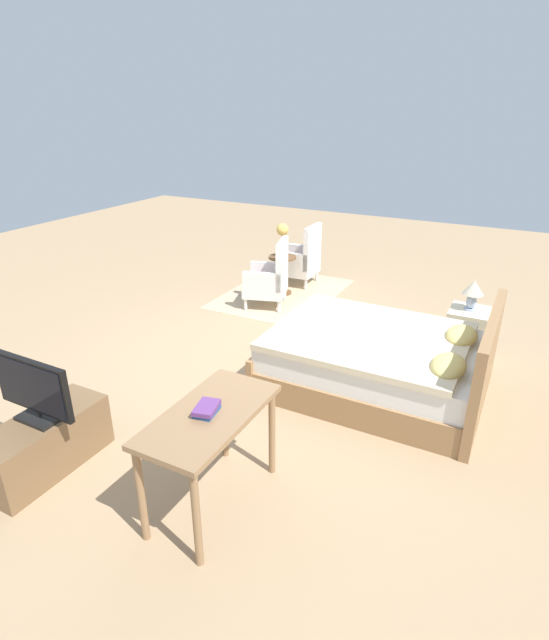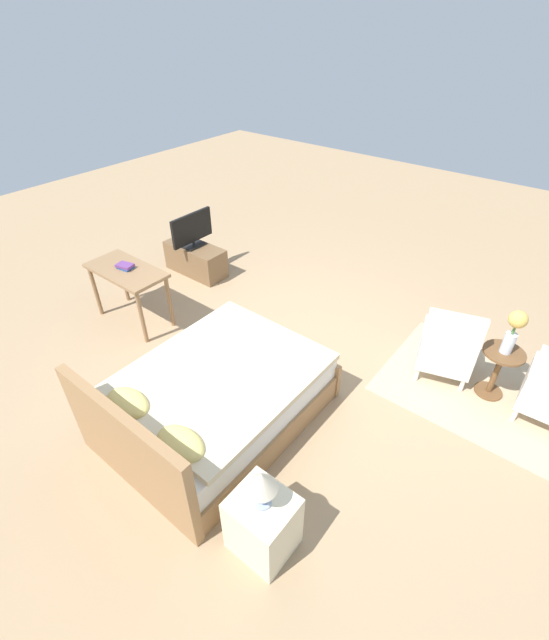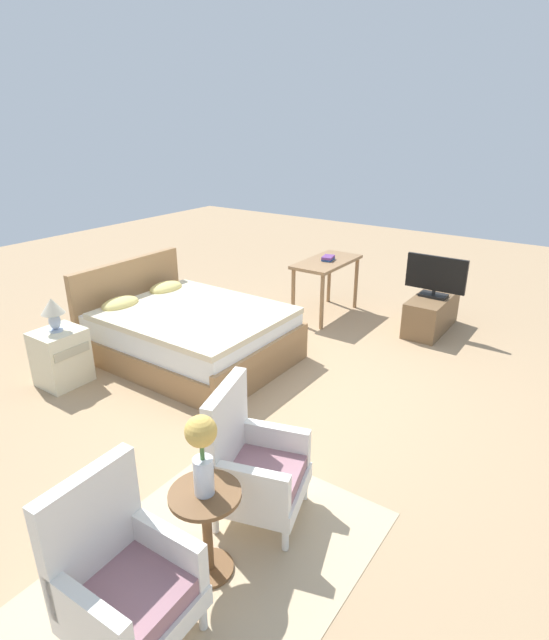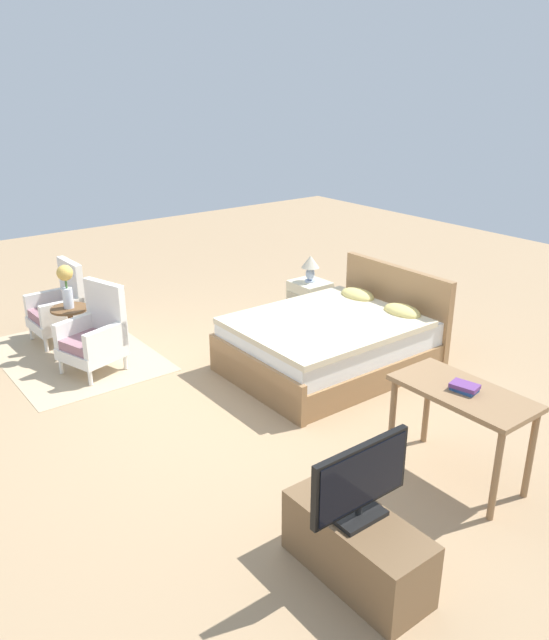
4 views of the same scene
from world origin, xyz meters
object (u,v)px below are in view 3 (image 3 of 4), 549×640
tv_stand (431,313)px  vanity_desk (327,269)px  bed (188,332)px  flower_vase (202,447)px  armchair_by_window_left (122,580)px  book_stack (328,258)px  table_lamp (53,310)px  armchair_by_window_right (253,466)px  side_table (207,523)px  tv_flatscreen (436,276)px  nightstand (61,357)px

tv_stand → vanity_desk: vanity_desk is taller
bed → flower_vase: (-1.98, -2.06, 0.56)m
armchair_by_window_left → book_stack: bearing=17.3°
table_lamp → vanity_desk: 3.35m
armchair_by_window_right → book_stack: size_ratio=4.17×
side_table → table_lamp: bearing=72.2°
table_lamp → tv_flatscreen: 4.25m
armchair_by_window_left → side_table: (0.53, -0.07, -0.03)m
vanity_desk → flower_vase: bearing=-159.6°
flower_vase → tv_stand: 4.32m
armchair_by_window_left → tv_stand: (4.79, 0.08, -0.16)m
armchair_by_window_left → side_table: bearing=-7.3°
nightstand → tv_flatscreen: 4.27m
armchair_by_window_left → side_table: size_ratio=1.63×
bed → book_stack: 2.15m
bed → armchair_by_window_left: size_ratio=2.19×
tv_stand → tv_flatscreen: (0.00, -0.00, 0.48)m
armchair_by_window_right → nightstand: armchair_by_window_right is taller
vanity_desk → book_stack: (0.01, -0.01, 0.14)m
bed → armchair_by_window_left: bearing=-141.6°
tv_stand → vanity_desk: 1.42m
armchair_by_window_left → book_stack: (4.52, 1.40, 0.39)m
armchair_by_window_right → tv_flatscreen: 3.77m
flower_vase → bed: bearing=46.1°
book_stack → tv_flatscreen: bearing=-78.4°
bed → vanity_desk: (2.01, -0.57, 0.33)m
bed → tv_flatscreen: (2.29, -1.91, 0.39)m
vanity_desk → book_stack: bearing=-42.2°
armchair_by_window_left → nightstand: 2.96m
bed → book_stack: (2.02, -0.58, 0.48)m
flower_vase → tv_flatscreen: 4.27m
tv_stand → tv_flatscreen: size_ratio=1.33×
armchair_by_window_left → table_lamp: armchair_by_window_left is taller
armchair_by_window_right → table_lamp: size_ratio=2.79×
armchair_by_window_left → book_stack: size_ratio=4.17×
armchair_by_window_right → vanity_desk: armchair_by_window_right is taller
vanity_desk → tv_stand: bearing=-78.1°
armchair_by_window_right → tv_flatscreen: bearing=1.3°
armchair_by_window_right → book_stack: bearing=22.0°
flower_vase → vanity_desk: size_ratio=0.46×
side_table → book_stack: book_stack is taller
armchair_by_window_right → book_stack: 3.78m
bed → table_lamp: (-1.12, 0.63, 0.47)m
armchair_by_window_right → tv_flatscreen: tv_flatscreen is taller
side_table → tv_flatscreen: 4.28m
bed → nightstand: size_ratio=3.63×
armchair_by_window_left → table_lamp: bearing=62.1°
flower_vase → book_stack: flower_vase is taller
tv_stand → book_stack: size_ratio=4.35×
table_lamp → tv_stand: size_ratio=0.34×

